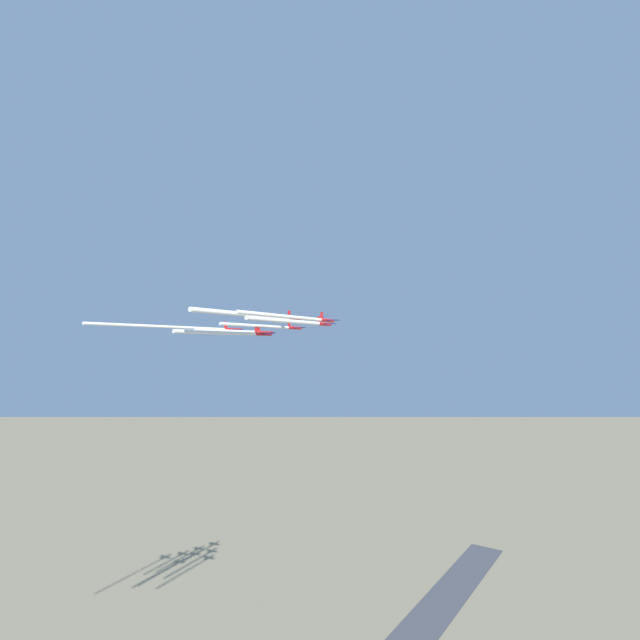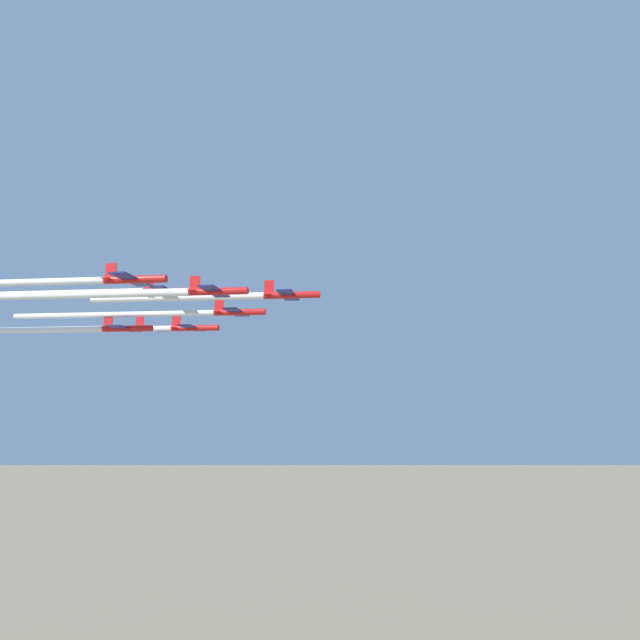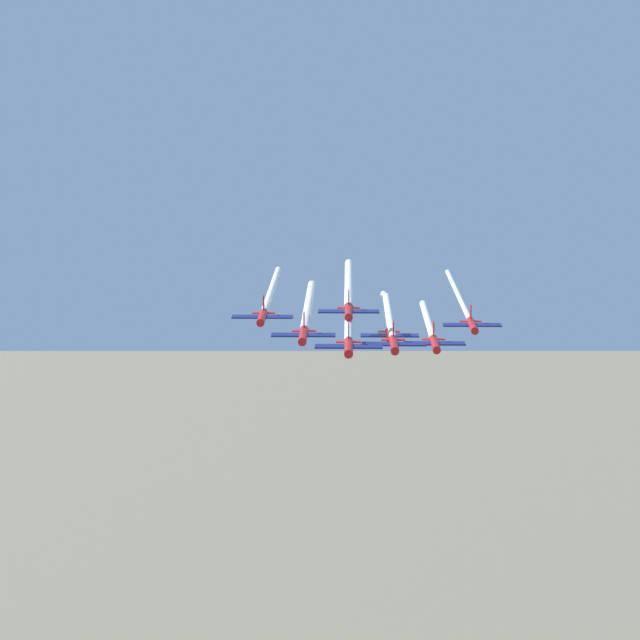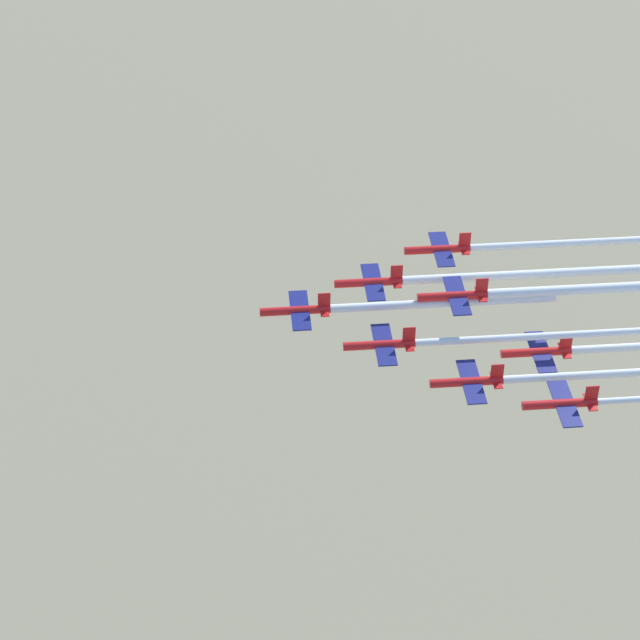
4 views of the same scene
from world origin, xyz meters
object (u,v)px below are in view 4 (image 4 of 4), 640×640
(jet_4, at_px, (455,295))
(jet_6, at_px, (563,403))
(jet_2, at_px, (371,282))
(jet_3, at_px, (469,381))
(jet_7, at_px, (539,352))
(jet_1, at_px, (382,344))
(jet_0, at_px, (298,310))
(jet_5, at_px, (440,249))

(jet_4, bearing_deg, jet_6, -150.46)
(jet_2, bearing_deg, jet_3, -150.46)
(jet_4, height_order, jet_7, jet_4)
(jet_1, xyz_separation_m, jet_2, (1.37, -12.05, 1.19))
(jet_0, xyz_separation_m, jet_5, (-19.13, -14.38, 0.29))
(jet_4, relative_size, jet_6, 1.00)
(jet_1, xyz_separation_m, jet_3, (-10.93, 4.87, -1.84))
(jet_0, height_order, jet_2, jet_0)
(jet_4, distance_m, jet_7, 13.08)
(jet_5, bearing_deg, jet_4, -180.00)
(jet_0, relative_size, jet_6, 1.00)
(jet_1, bearing_deg, jet_0, 59.53)
(jet_1, xyz_separation_m, jet_5, (-8.20, -19.24, 1.89))
(jet_0, distance_m, jet_7, 31.80)
(jet_0, relative_size, jet_4, 1.00)
(jet_1, distance_m, jet_6, 23.95)
(jet_3, height_order, jet_7, jet_3)
(jet_4, xyz_separation_m, jet_5, (1.37, -12.05, -0.80))
(jet_0, relative_size, jet_1, 1.00)
(jet_3, height_order, jet_5, jet_5)
(jet_5, bearing_deg, jet_2, 120.47)
(jet_1, bearing_deg, jet_4, -59.53)
(jet_5, distance_m, jet_7, 21.39)
(jet_2, height_order, jet_7, jet_2)
(jet_3, relative_size, jet_4, 1.00)
(jet_2, relative_size, jet_4, 1.00)
(jet_1, bearing_deg, jet_3, -120.47)
(jet_2, xyz_separation_m, jet_3, (-12.30, 16.92, -3.03))
(jet_3, height_order, jet_4, jet_4)
(jet_4, relative_size, jet_5, 1.00)
(jet_2, bearing_deg, jet_6, -139.64)
(jet_2, height_order, jet_4, jet_4)
(jet_7, bearing_deg, jet_6, -180.00)
(jet_3, distance_m, jet_6, 11.99)
(jet_0, height_order, jet_5, jet_5)
(jet_5, bearing_deg, jet_1, 150.46)
(jet_0, distance_m, jet_3, 24.17)
(jet_1, xyz_separation_m, jet_6, (-21.86, 9.73, -0.98))
(jet_5, height_order, jet_6, jet_5)
(jet_0, xyz_separation_m, jet_6, (-32.79, 14.60, -2.59))
(jet_1, bearing_deg, jet_2, -0.00)
(jet_1, height_order, jet_7, jet_1)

